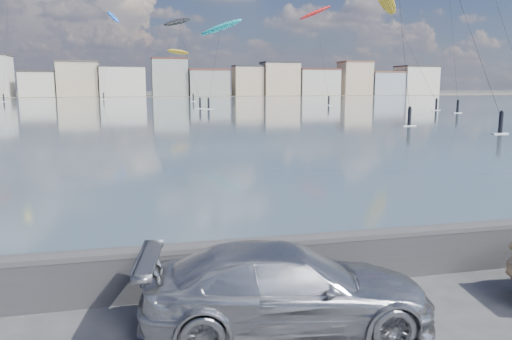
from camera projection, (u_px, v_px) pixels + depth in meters
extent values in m
cube|color=#3B4C58|center=(145.00, 107.00, 95.02)|extent=(500.00, 177.00, 0.00)
cube|color=#4C473D|center=(140.00, 95.00, 199.07)|extent=(500.00, 60.00, 0.00)
cube|color=#28282B|center=(222.00, 270.00, 9.79)|extent=(400.00, 0.35, 0.90)
cylinder|color=#28282B|center=(222.00, 249.00, 9.72)|extent=(400.00, 0.36, 0.36)
cube|color=beige|center=(39.00, 85.00, 176.93)|extent=(12.00, 10.00, 8.50)
cube|color=#383330|center=(38.00, 71.00, 176.17)|extent=(12.24, 10.20, 0.60)
cube|color=beige|center=(79.00, 80.00, 179.72)|extent=(14.00, 11.00, 12.00)
cube|color=#4C423D|center=(78.00, 62.00, 178.66)|extent=(14.28, 11.22, 0.60)
cube|color=beige|center=(123.00, 82.00, 183.39)|extent=(16.00, 13.00, 10.50)
cube|color=#2D2D33|center=(122.00, 66.00, 182.46)|extent=(16.32, 13.26, 0.60)
cube|color=gray|center=(170.00, 78.00, 187.02)|extent=(13.00, 10.00, 13.50)
cube|color=#562D23|center=(169.00, 59.00, 185.84)|extent=(13.26, 10.20, 0.60)
cube|color=gray|center=(208.00, 83.00, 190.67)|extent=(15.00, 12.00, 9.50)
cube|color=brown|center=(208.00, 70.00, 189.82)|extent=(15.30, 12.24, 0.60)
cube|color=#CCB293|center=(248.00, 81.00, 194.08)|extent=(11.00, 9.00, 11.00)
cube|color=#2D2D33|center=(248.00, 66.00, 193.11)|extent=(11.22, 9.18, 0.60)
cube|color=#CCB293|center=(280.00, 79.00, 196.93)|extent=(14.00, 11.00, 12.50)
cube|color=#2D2D33|center=(280.00, 63.00, 195.83)|extent=(14.28, 11.22, 0.60)
cube|color=beige|center=(317.00, 83.00, 200.68)|extent=(16.00, 12.00, 10.00)
cube|color=#562D23|center=(317.00, 69.00, 199.79)|extent=(16.32, 12.24, 0.60)
cube|color=#CCB293|center=(355.00, 79.00, 204.20)|extent=(12.00, 10.00, 13.00)
cube|color=brown|center=(355.00, 62.00, 203.05)|extent=(12.24, 10.20, 0.60)
cube|color=#9EA8B7|center=(385.00, 84.00, 207.61)|extent=(14.00, 11.00, 9.00)
cube|color=brown|center=(385.00, 72.00, 206.81)|extent=(14.28, 11.22, 0.60)
cube|color=silver|center=(416.00, 81.00, 210.72)|extent=(15.00, 12.00, 11.50)
cube|color=#383330|center=(417.00, 66.00, 209.70)|extent=(15.30, 12.24, 0.60)
imported|color=#A7A9AE|center=(287.00, 288.00, 8.30)|extent=(5.11, 2.69, 1.41)
cube|color=white|center=(409.00, 126.00, 49.76)|extent=(1.40, 0.42, 0.08)
cylinder|color=black|center=(409.00, 117.00, 49.61)|extent=(0.36, 0.36, 1.70)
sphere|color=black|center=(410.00, 108.00, 49.46)|extent=(0.28, 0.28, 0.28)
cube|color=white|center=(500.00, 133.00, 41.70)|extent=(1.40, 0.42, 0.08)
cylinder|color=black|center=(501.00, 123.00, 41.55)|extent=(0.36, 0.36, 1.70)
sphere|color=black|center=(502.00, 112.00, 41.39)|extent=(0.28, 0.28, 0.28)
cylinder|color=black|center=(463.00, 10.00, 44.32)|extent=(1.86, 9.63, 18.64)
ellipsoid|color=black|center=(177.00, 22.00, 97.17)|extent=(7.66, 10.02, 3.43)
cube|color=white|center=(200.00, 108.00, 86.54)|extent=(1.40, 0.42, 0.08)
cylinder|color=black|center=(200.00, 103.00, 86.38)|extent=(0.36, 0.36, 1.70)
sphere|color=black|center=(200.00, 98.00, 86.23)|extent=(0.28, 0.28, 0.28)
cylinder|color=black|center=(188.00, 59.00, 91.75)|extent=(2.38, 14.51, 14.94)
ellipsoid|color=red|center=(315.00, 13.00, 106.22)|extent=(7.40, 2.49, 3.87)
cube|color=white|center=(329.00, 105.00, 101.06)|extent=(1.40, 0.42, 0.08)
cylinder|color=black|center=(329.00, 101.00, 100.91)|extent=(0.36, 0.36, 1.70)
sphere|color=black|center=(329.00, 96.00, 100.75)|extent=(0.28, 0.28, 0.28)
cylinder|color=black|center=(322.00, 55.00, 103.53)|extent=(0.09, 8.80, 18.00)
ellipsoid|color=blue|center=(113.00, 17.00, 153.44)|extent=(5.80, 10.53, 6.19)
cube|color=white|center=(104.00, 99.00, 142.30)|extent=(1.40, 0.42, 0.08)
cylinder|color=black|center=(104.00, 96.00, 142.14)|extent=(0.36, 0.36, 1.70)
sphere|color=black|center=(103.00, 93.00, 141.99)|extent=(0.28, 0.28, 0.28)
cylinder|color=black|center=(108.00, 54.00, 147.76)|extent=(3.10, 15.27, 23.54)
ellipsoid|color=#BF8C19|center=(178.00, 52.00, 129.36)|extent=(7.64, 7.98, 1.88)
cube|color=white|center=(193.00, 101.00, 124.71)|extent=(1.40, 0.42, 0.08)
cylinder|color=black|center=(193.00, 98.00, 124.56)|extent=(0.36, 0.36, 1.70)
sphere|color=black|center=(193.00, 94.00, 124.41)|extent=(0.28, 0.28, 0.28)
cylinder|color=black|center=(186.00, 74.00, 126.93)|extent=(2.84, 7.73, 11.25)
cube|color=white|center=(436.00, 110.00, 80.46)|extent=(1.40, 0.42, 0.08)
cylinder|color=black|center=(436.00, 105.00, 80.31)|extent=(0.36, 0.36, 1.70)
sphere|color=black|center=(437.00, 99.00, 80.15)|extent=(0.28, 0.28, 0.28)
cylinder|color=black|center=(409.00, 46.00, 85.44)|extent=(2.40, 14.68, 18.64)
ellipsoid|color=#19BFBF|center=(221.00, 27.00, 90.43)|extent=(8.64, 10.80, 3.88)
cube|color=white|center=(209.00, 109.00, 84.75)|extent=(1.40, 0.42, 0.08)
cylinder|color=black|center=(209.00, 104.00, 84.60)|extent=(0.36, 0.36, 1.70)
sphere|color=black|center=(208.00, 98.00, 84.45)|extent=(0.28, 0.28, 0.28)
cylinder|color=black|center=(215.00, 63.00, 87.49)|extent=(3.53, 7.64, 13.09)
cylinder|color=black|center=(501.00, 17.00, 67.48)|extent=(2.81, 10.21, 23.62)
cube|color=white|center=(4.00, 102.00, 121.28)|extent=(1.40, 0.42, 0.08)
cylinder|color=black|center=(4.00, 98.00, 121.13)|extent=(0.36, 0.36, 1.70)
sphere|color=black|center=(3.00, 94.00, 120.98)|extent=(0.28, 0.28, 0.28)
cylinder|color=black|center=(6.00, 36.00, 122.48)|extent=(1.84, 7.72, 29.54)
cube|color=white|center=(457.00, 113.00, 72.78)|extent=(1.40, 0.42, 0.08)
cylinder|color=black|center=(458.00, 107.00, 72.63)|extent=(0.36, 0.36, 1.70)
sphere|color=black|center=(458.00, 100.00, 72.48)|extent=(0.28, 0.28, 0.28)
cylinder|color=black|center=(451.00, 17.00, 74.35)|extent=(1.35, 7.91, 25.62)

